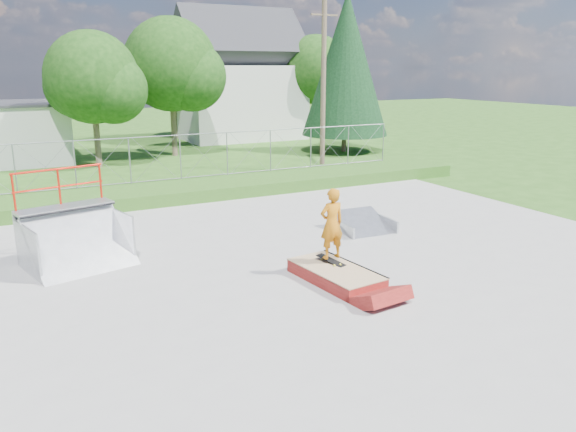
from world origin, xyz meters
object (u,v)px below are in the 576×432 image
(flat_bank_ramp, at_px, (362,223))
(skater, at_px, (332,227))
(grind_box, at_px, (335,275))
(quarter_pipe, at_px, (76,221))

(flat_bank_ramp, distance_m, skater, 4.23)
(grind_box, xyz_separation_m, skater, (0.11, 0.38, 1.07))
(skater, bearing_deg, grind_box, 73.82)
(quarter_pipe, xyz_separation_m, flat_bank_ramp, (8.17, -0.64, -0.95))
(flat_bank_ramp, xyz_separation_m, skater, (-2.92, -2.89, 1.00))
(flat_bank_ramp, height_order, skater, skater)
(quarter_pipe, bearing_deg, skater, -47.55)
(grind_box, distance_m, quarter_pipe, 6.55)
(quarter_pipe, height_order, skater, quarter_pipe)
(grind_box, height_order, skater, skater)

